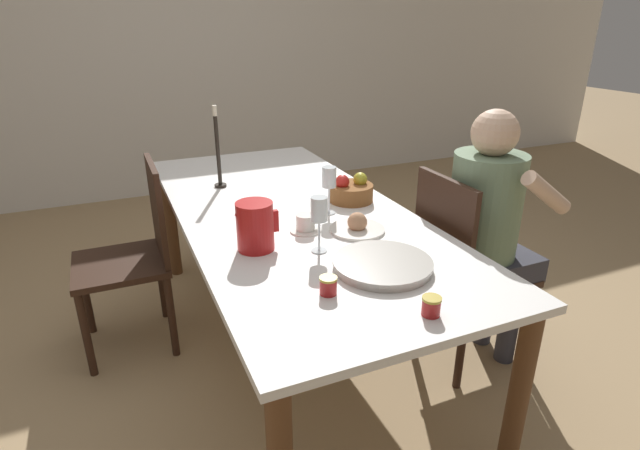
% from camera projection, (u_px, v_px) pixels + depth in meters
% --- Properties ---
extents(ground_plane, '(20.00, 20.00, 0.00)m').
position_uv_depth(ground_plane, '(294.00, 345.00, 2.50)').
color(ground_plane, tan).
extents(wall_back, '(10.00, 0.06, 2.60)m').
position_uv_depth(wall_back, '(180.00, 45.00, 4.28)').
color(wall_back, silver).
rests_on(wall_back, ground_plane).
extents(dining_table, '(0.96, 2.16, 0.72)m').
position_uv_depth(dining_table, '(291.00, 226.00, 2.25)').
color(dining_table, white).
rests_on(dining_table, ground_plane).
extents(chair_person_side, '(0.42, 0.42, 0.91)m').
position_uv_depth(chair_person_side, '(462.00, 266.00, 2.23)').
color(chair_person_side, '#331E14').
rests_on(chair_person_side, ground_plane).
extents(chair_opposite, '(0.42, 0.42, 0.91)m').
position_uv_depth(chair_opposite, '(135.00, 252.00, 2.36)').
color(chair_opposite, '#331E14').
rests_on(chair_opposite, ground_plane).
extents(person_seated, '(0.39, 0.41, 1.19)m').
position_uv_depth(person_seated, '(490.00, 222.00, 2.15)').
color(person_seated, '#33333D').
rests_on(person_seated, ground_plane).
extents(red_pitcher, '(0.16, 0.14, 0.18)m').
position_uv_depth(red_pitcher, '(255.00, 226.00, 1.81)').
color(red_pitcher, red).
rests_on(red_pitcher, dining_table).
extents(wine_glass_water, '(0.06, 0.06, 0.21)m').
position_uv_depth(wine_glass_water, '(329.00, 179.00, 2.12)').
color(wine_glass_water, white).
rests_on(wine_glass_water, dining_table).
extents(wine_glass_juice, '(0.06, 0.06, 0.21)m').
position_uv_depth(wine_glass_juice, '(319.00, 212.00, 1.77)').
color(wine_glass_juice, white).
rests_on(wine_glass_juice, dining_table).
extents(teacup_near_person, '(0.13, 0.13, 0.07)m').
position_uv_depth(teacup_near_person, '(306.00, 224.00, 1.99)').
color(teacup_near_person, silver).
rests_on(teacup_near_person, dining_table).
extents(serving_tray, '(0.34, 0.34, 0.03)m').
position_uv_depth(serving_tray, '(383.00, 264.00, 1.70)').
color(serving_tray, '#B7B2A8').
rests_on(serving_tray, dining_table).
extents(bread_plate, '(0.22, 0.22, 0.08)m').
position_uv_depth(bread_plate, '(357.00, 226.00, 2.00)').
color(bread_plate, silver).
rests_on(bread_plate, dining_table).
extents(jam_jar_amber, '(0.06, 0.06, 0.06)m').
position_uv_depth(jam_jar_amber, '(431.00, 305.00, 1.42)').
color(jam_jar_amber, '#A81E1E').
rests_on(jam_jar_amber, dining_table).
extents(jam_jar_red, '(0.06, 0.06, 0.06)m').
position_uv_depth(jam_jar_red, '(328.00, 285.00, 1.53)').
color(jam_jar_red, '#A81E1E').
rests_on(jam_jar_red, dining_table).
extents(fruit_bowl, '(0.20, 0.20, 0.13)m').
position_uv_depth(fruit_bowl, '(351.00, 191.00, 2.31)').
color(fruit_bowl, brown).
rests_on(fruit_bowl, dining_table).
extents(candlestick_tall, '(0.06, 0.06, 0.41)m').
position_uv_depth(candlestick_tall, '(218.00, 155.00, 2.46)').
color(candlestick_tall, black).
rests_on(candlestick_tall, dining_table).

